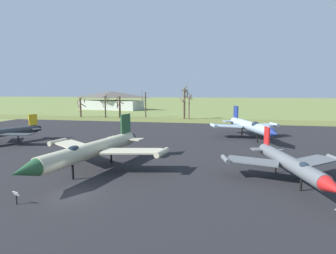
# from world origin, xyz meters

# --- Properties ---
(ground_plane) EXTENTS (600.00, 600.00, 0.00)m
(ground_plane) POSITION_xyz_m (0.00, 0.00, 0.00)
(ground_plane) COLOR olive
(asphalt_apron) EXTENTS (92.30, 60.31, 0.05)m
(asphalt_apron) POSITION_xyz_m (0.00, 18.09, 0.03)
(asphalt_apron) COLOR black
(asphalt_apron) RESTS_ON ground
(grass_verge_strip) EXTENTS (152.30, 12.00, 0.06)m
(grass_verge_strip) POSITION_xyz_m (0.00, 54.25, 0.03)
(grass_verge_strip) COLOR olive
(grass_verge_strip) RESTS_ON ground
(jet_fighter_front_left) EXTENTS (9.91, 12.60, 4.35)m
(jet_fighter_front_left) POSITION_xyz_m (-21.67, 15.97, 1.89)
(jet_fighter_front_left) COLOR #33383D
(jet_fighter_front_left) RESTS_ON ground
(jet_fighter_front_right) EXTENTS (14.66, 16.73, 5.46)m
(jet_fighter_front_right) POSITION_xyz_m (-1.21, 5.94, 2.34)
(jet_fighter_front_right) COLOR #B7B293
(jet_fighter_front_right) RESTS_ON ground
(info_placard_front_right) EXTENTS (0.61, 0.33, 1.06)m
(info_placard_front_right) POSITION_xyz_m (-2.89, -2.59, 0.67)
(info_placard_front_right) COLOR black
(info_placard_front_right) RESTS_ON ground
(jet_fighter_rear_center) EXTENTS (11.44, 13.56, 4.40)m
(jet_fighter_rear_center) POSITION_xyz_m (17.98, 6.20, 1.85)
(jet_fighter_rear_center) COLOR #565B60
(jet_fighter_rear_center) RESTS_ON ground
(jet_fighter_rear_left) EXTENTS (12.23, 16.17, 5.39)m
(jet_fighter_rear_left) POSITION_xyz_m (16.91, 27.83, 2.35)
(jet_fighter_rear_left) COLOR #8EA3B2
(jet_fighter_rear_left) RESTS_ON ground
(bare_tree_far_left) EXTENTS (3.28, 3.53, 6.54)m
(bare_tree_far_left) POSITION_xyz_m (-30.88, 57.19, 3.40)
(bare_tree_far_left) COLOR brown
(bare_tree_far_left) RESTS_ON ground
(bare_tree_left_of_center) EXTENTS (2.50, 2.57, 7.33)m
(bare_tree_left_of_center) POSITION_xyz_m (-22.30, 56.38, 3.67)
(bare_tree_left_of_center) COLOR #42382D
(bare_tree_left_of_center) RESTS_ON ground
(bare_tree_center) EXTENTS (2.80, 2.35, 6.66)m
(bare_tree_center) POSITION_xyz_m (-18.55, 58.40, 3.57)
(bare_tree_center) COLOR brown
(bare_tree_center) RESTS_ON ground
(bare_tree_right_of_center) EXTENTS (2.07, 2.41, 8.55)m
(bare_tree_right_of_center) POSITION_xyz_m (-10.93, 60.53, 4.28)
(bare_tree_right_of_center) COLOR #42382D
(bare_tree_right_of_center) RESTS_ON ground
(bare_tree_far_right) EXTENTS (2.66, 2.65, 9.73)m
(bare_tree_far_right) POSITION_xyz_m (1.61, 58.56, 4.92)
(bare_tree_far_right) COLOR brown
(bare_tree_far_right) RESTS_ON ground
(bare_tree_backdrop_extra) EXTENTS (2.47, 2.46, 8.31)m
(bare_tree_backdrop_extra) POSITION_xyz_m (3.01, 57.88, 4.12)
(bare_tree_backdrop_extra) COLOR brown
(bare_tree_backdrop_extra) RESTS_ON ground
(visitor_building) EXTENTS (29.12, 15.64, 7.97)m
(visitor_building) POSITION_xyz_m (-35.16, 91.65, 3.97)
(visitor_building) COLOR beige
(visitor_building) RESTS_ON ground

